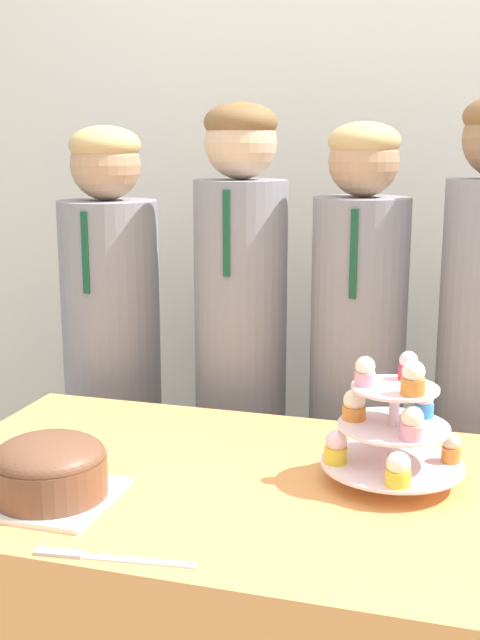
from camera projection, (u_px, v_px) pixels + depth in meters
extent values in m
cube|color=silver|center=(345.00, 157.00, 2.61)|extent=(9.00, 0.06, 2.70)
cube|color=white|center=(51.00, 497.00, 1.49)|extent=(0.23, 0.23, 0.01)
cylinder|color=brown|center=(50.00, 476.00, 1.48)|extent=(0.21, 0.21, 0.07)
ellipsoid|color=brown|center=(49.00, 456.00, 1.47)|extent=(0.21, 0.21, 0.07)
cube|color=silver|center=(139.00, 561.00, 1.27)|extent=(0.19, 0.04, 0.00)
cube|color=#B2B2B7|center=(59.00, 554.00, 1.29)|extent=(0.08, 0.03, 0.01)
cylinder|color=silver|center=(393.00, 435.00, 1.55)|extent=(0.02, 0.02, 0.19)
cylinder|color=silver|center=(392.00, 463.00, 1.56)|extent=(0.28, 0.28, 0.01)
cylinder|color=silver|center=(393.00, 426.00, 1.55)|extent=(0.22, 0.22, 0.01)
cylinder|color=silver|center=(395.00, 388.00, 1.53)|extent=(0.17, 0.17, 0.01)
cylinder|color=yellow|center=(398.00, 478.00, 1.45)|extent=(0.05, 0.05, 0.03)
sphere|color=white|center=(398.00, 463.00, 1.45)|extent=(0.04, 0.04, 0.04)
cylinder|color=orange|center=(451.00, 454.00, 1.56)|extent=(0.04, 0.04, 0.03)
sphere|color=beige|center=(452.00, 442.00, 1.55)|extent=(0.03, 0.03, 0.03)
cylinder|color=pink|center=(386.00, 435.00, 1.67)|extent=(0.04, 0.04, 0.03)
sphere|color=#F4E5C6|center=(386.00, 423.00, 1.66)|extent=(0.04, 0.04, 0.04)
cylinder|color=yellow|center=(336.00, 455.00, 1.56)|extent=(0.05, 0.05, 0.03)
sphere|color=silver|center=(336.00, 441.00, 1.55)|extent=(0.04, 0.04, 0.04)
cylinder|color=orange|center=(354.00, 413.00, 1.57)|extent=(0.05, 0.05, 0.03)
sphere|color=#F4E5C6|center=(354.00, 400.00, 1.57)|extent=(0.04, 0.04, 0.04)
cylinder|color=pink|center=(412.00, 432.00, 1.46)|extent=(0.04, 0.04, 0.03)
sphere|color=#F4E5C6|center=(412.00, 417.00, 1.46)|extent=(0.04, 0.04, 0.04)
cylinder|color=#3893DB|center=(423.00, 410.00, 1.59)|extent=(0.04, 0.04, 0.03)
sphere|color=silver|center=(424.00, 398.00, 1.58)|extent=(0.04, 0.04, 0.04)
cylinder|color=pink|center=(365.00, 379.00, 1.53)|extent=(0.04, 0.04, 0.03)
sphere|color=white|center=(365.00, 366.00, 1.53)|extent=(0.04, 0.04, 0.04)
cylinder|color=orange|center=(413.00, 387.00, 1.47)|extent=(0.05, 0.05, 0.03)
sphere|color=white|center=(413.00, 372.00, 1.47)|extent=(0.04, 0.04, 0.04)
cylinder|color=#E5333D|center=(408.00, 372.00, 1.57)|extent=(0.04, 0.04, 0.03)
sphere|color=silver|center=(409.00, 360.00, 1.57)|extent=(0.04, 0.04, 0.04)
cylinder|color=gray|center=(114.00, 410.00, 2.38)|extent=(0.28, 0.28, 1.24)
sphere|color=tan|center=(106.00, 165.00, 2.23)|extent=(0.20, 0.20, 0.20)
ellipsoid|color=tan|center=(105.00, 145.00, 2.21)|extent=(0.20, 0.20, 0.11)
cube|color=#14472D|center=(85.00, 253.00, 2.14)|extent=(0.02, 0.01, 0.22)
cylinder|color=gray|center=(241.00, 412.00, 2.26)|extent=(0.25, 0.25, 1.30)
sphere|color=#D6AD89|center=(241.00, 143.00, 2.10)|extent=(0.19, 0.19, 0.19)
ellipsoid|color=brown|center=(241.00, 122.00, 2.09)|extent=(0.19, 0.19, 0.11)
cube|color=#14472D|center=(226.00, 234.00, 2.03)|extent=(0.02, 0.01, 0.22)
cylinder|color=gray|center=(355.00, 430.00, 2.18)|extent=(0.25, 0.25, 1.26)
sphere|color=tan|center=(364.00, 161.00, 2.03)|extent=(0.18, 0.18, 0.18)
ellipsoid|color=tan|center=(364.00, 141.00, 2.01)|extent=(0.18, 0.18, 0.10)
cube|color=#14472D|center=(354.00, 254.00, 1.95)|extent=(0.02, 0.01, 0.22)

